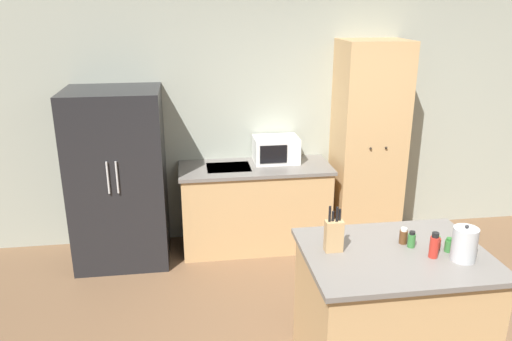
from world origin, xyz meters
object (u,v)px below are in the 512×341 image
Objects in this scene: spice_bottle_short_red at (403,236)px; kettle at (464,244)px; microwave at (276,149)px; refrigerator at (119,178)px; knife_block at (334,235)px; spice_bottle_tall_dark at (412,240)px; spice_bottle_green_herb at (434,246)px; spice_bottle_pale_salt at (449,245)px; spice_bottle_amber_oil at (437,243)px; pantry_cabinet at (368,144)px.

kettle is at bearing -44.21° from spice_bottle_short_red.
refrigerator is at bearing -173.25° from microwave.
knife_block reaches higher than spice_bottle_tall_dark.
spice_bottle_tall_dark is (0.53, -2.09, -0.04)m from microwave.
spice_bottle_green_herb is at bearing -62.50° from spice_bottle_tall_dark.
spice_bottle_tall_dark reaches higher than spice_bottle_pale_salt.
refrigerator reaches higher than spice_bottle_tall_dark.
spice_bottle_green_herb reaches higher than spice_bottle_pale_salt.
kettle is (0.78, -2.31, 0.02)m from microwave.
kettle is (0.09, -0.17, 0.07)m from spice_bottle_amber_oil.
microwave is 2.68× the size of spice_bottle_green_herb.
pantry_cabinet reaches higher than spice_bottle_green_herb.
spice_bottle_tall_dark is 1.00× the size of spice_bottle_short_red.
refrigerator is 3.00m from spice_bottle_amber_oil.
microwave reaches higher than spice_bottle_green_herb.
kettle is (0.78, -0.23, -0.00)m from knife_block.
pantry_cabinet is 2.11m from spice_bottle_pale_salt.
pantry_cabinet is 6.69× the size of knife_block.
spice_bottle_tall_dark is at bearing -41.94° from refrigerator.
knife_block is at bearing 177.52° from spice_bottle_tall_dark.
spice_bottle_pale_salt is (0.75, -0.12, -0.07)m from knife_block.
spice_bottle_tall_dark is at bearing 156.27° from spice_bottle_pale_salt.
refrigerator reaches higher than microwave.
pantry_cabinet is 0.97m from microwave.
spice_bottle_pale_salt is at bearing -71.10° from microwave.
spice_bottle_pale_salt is (0.14, 0.06, -0.04)m from spice_bottle_green_herb.
pantry_cabinet is at bearing 84.19° from spice_bottle_pale_salt.
kettle reaches higher than spice_bottle_pale_salt.
spice_bottle_tall_dark is (0.53, -0.02, -0.06)m from knife_block.
spice_bottle_pale_salt is (2.34, -2.00, 0.12)m from refrigerator.
pantry_cabinet is 2.00m from spice_bottle_short_red.
spice_bottle_tall_dark is 1.18× the size of spice_bottle_pale_salt.
spice_bottle_pale_salt is (0.75, -2.19, -0.05)m from microwave.
refrigerator is 15.29× the size of spice_bottle_short_red.
spice_bottle_short_red is 0.24m from spice_bottle_green_herb.
refrigerator reaches higher than knife_block.
pantry_cabinet is 12.42× the size of spice_bottle_green_herb.
spice_bottle_pale_salt is (0.21, -0.09, -0.01)m from spice_bottle_tall_dark.
kettle is at bearing -16.79° from knife_block.
spice_bottle_tall_dark is at bearing 139.45° from kettle.
knife_block reaches higher than spice_bottle_short_red.
kettle is (-0.18, -2.22, -0.02)m from pantry_cabinet.
spice_bottle_tall_dark is at bearing -62.41° from spice_bottle_short_red.
refrigerator is at bearing -177.81° from pantry_cabinet.
knife_block is at bearing 174.60° from spice_bottle_amber_oil.
kettle is (2.37, -2.12, 0.18)m from refrigerator.
spice_bottle_green_herb reaches higher than spice_bottle_amber_oil.
spice_bottle_short_red is at bearing -41.46° from refrigerator.
pantry_cabinet reaches higher than spice_bottle_pale_salt.
spice_bottle_pale_salt is at bearing -42.34° from spice_bottle_amber_oil.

